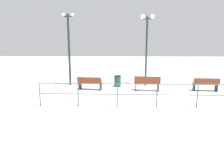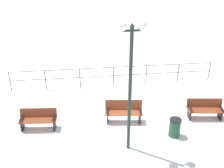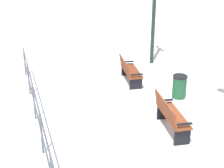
{
  "view_description": "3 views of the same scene",
  "coord_description": "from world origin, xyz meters",
  "px_view_note": "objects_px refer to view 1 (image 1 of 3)",
  "views": [
    {
      "loc": [
        -12.54,
        1.63,
        2.77
      ],
      "look_at": [
        -2.39,
        2.08,
        0.83
      ],
      "focal_mm": 32.44,
      "sensor_mm": 36.0,
      "label": 1
    },
    {
      "loc": [
        9.54,
        -1.68,
        6.83
      ],
      "look_at": [
        -1.93,
        -0.29,
        0.96
      ],
      "focal_mm": 43.99,
      "sensor_mm": 36.0,
      "label": 2
    },
    {
      "loc": [
        -4.1,
        -7.11,
        4.79
      ],
      "look_at": [
        -1.46,
        1.26,
        1.04
      ],
      "focal_mm": 54.45,
      "sensor_mm": 36.0,
      "label": 3
    }
  ],
  "objects_px": {
    "bench_nearest": "(206,84)",
    "bench_third": "(90,83)",
    "lamppost_middle": "(147,34)",
    "trash_bin": "(118,81)",
    "bench_second": "(147,83)",
    "lamppost_far": "(69,42)"
  },
  "relations": [
    {
      "from": "lamppost_middle",
      "to": "trash_bin",
      "type": "distance_m",
      "value": 3.71
    },
    {
      "from": "bench_third",
      "to": "lamppost_far",
      "type": "relative_size",
      "value": 0.32
    },
    {
      "from": "bench_third",
      "to": "trash_bin",
      "type": "distance_m",
      "value": 2.04
    },
    {
      "from": "bench_second",
      "to": "bench_third",
      "type": "relative_size",
      "value": 1.02
    },
    {
      "from": "bench_second",
      "to": "lamppost_far",
      "type": "xyz_separation_m",
      "value": [
        1.76,
        5.23,
        2.51
      ]
    },
    {
      "from": "lamppost_middle",
      "to": "lamppost_far",
      "type": "bearing_deg",
      "value": 90.0
    },
    {
      "from": "bench_second",
      "to": "lamppost_middle",
      "type": "relative_size",
      "value": 0.34
    },
    {
      "from": "bench_nearest",
      "to": "bench_third",
      "type": "distance_m",
      "value": 7.14
    },
    {
      "from": "bench_second",
      "to": "trash_bin",
      "type": "distance_m",
      "value": 2.23
    },
    {
      "from": "bench_nearest",
      "to": "trash_bin",
      "type": "xyz_separation_m",
      "value": [
        1.17,
        5.42,
        -0.06
      ]
    },
    {
      "from": "lamppost_middle",
      "to": "trash_bin",
      "type": "height_order",
      "value": "lamppost_middle"
    },
    {
      "from": "bench_nearest",
      "to": "trash_bin",
      "type": "distance_m",
      "value": 5.54
    },
    {
      "from": "bench_nearest",
      "to": "lamppost_far",
      "type": "relative_size",
      "value": 0.31
    },
    {
      "from": "bench_nearest",
      "to": "bench_third",
      "type": "height_order",
      "value": "bench_third"
    },
    {
      "from": "trash_bin",
      "to": "lamppost_far",
      "type": "bearing_deg",
      "value": 81.42
    },
    {
      "from": "bench_second",
      "to": "bench_third",
      "type": "distance_m",
      "value": 3.57
    },
    {
      "from": "lamppost_middle",
      "to": "bench_second",
      "type": "bearing_deg",
      "value": 176.62
    },
    {
      "from": "lamppost_middle",
      "to": "lamppost_far",
      "type": "xyz_separation_m",
      "value": [
        -0.0,
        5.33,
        -0.5
      ]
    },
    {
      "from": "bench_nearest",
      "to": "lamppost_middle",
      "type": "relative_size",
      "value": 0.32
    },
    {
      "from": "bench_second",
      "to": "trash_bin",
      "type": "xyz_separation_m",
      "value": [
        1.25,
        1.85,
        -0.11
      ]
    },
    {
      "from": "bench_third",
      "to": "trash_bin",
      "type": "height_order",
      "value": "bench_third"
    },
    {
      "from": "bench_nearest",
      "to": "bench_second",
      "type": "relative_size",
      "value": 0.95
    }
  ]
}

